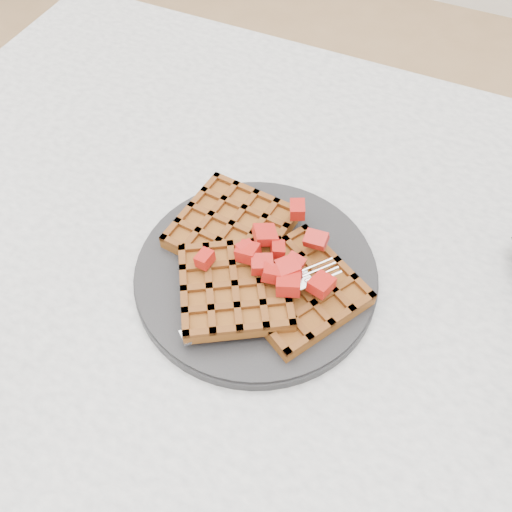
{
  "coord_description": "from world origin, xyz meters",
  "views": [
    {
      "loc": [
        0.07,
        -0.34,
        1.26
      ],
      "look_at": [
        -0.07,
        -0.03,
        0.79
      ],
      "focal_mm": 40.0,
      "sensor_mm": 36.0,
      "label": 1
    }
  ],
  "objects": [
    {
      "name": "plate",
      "position": [
        -0.07,
        -0.03,
        0.76
      ],
      "size": [
        0.26,
        0.26,
        0.02
      ],
      "primitive_type": "cylinder",
      "color": "black",
      "rests_on": "table"
    },
    {
      "name": "waffles",
      "position": [
        -0.07,
        -0.03,
        0.78
      ],
      "size": [
        0.23,
        0.21,
        0.03
      ],
      "color": "brown",
      "rests_on": "plate"
    },
    {
      "name": "fork",
      "position": [
        -0.04,
        -0.06,
        0.77
      ],
      "size": [
        0.13,
        0.15,
        0.02
      ],
      "primitive_type": null,
      "rotation": [
        0.0,
        0.0,
        -0.69
      ],
      "color": "silver",
      "rests_on": "plate"
    },
    {
      "name": "table",
      "position": [
        0.0,
        0.0,
        0.64
      ],
      "size": [
        1.2,
        0.8,
        0.75
      ],
      "color": "silver",
      "rests_on": "ground"
    },
    {
      "name": "strawberry_pile",
      "position": [
        -0.07,
        -0.03,
        0.8
      ],
      "size": [
        0.15,
        0.15,
        0.02
      ],
      "primitive_type": null,
      "color": "#930100",
      "rests_on": "waffles"
    },
    {
      "name": "ground",
      "position": [
        0.0,
        0.0,
        0.0
      ],
      "size": [
        4.0,
        4.0,
        0.0
      ],
      "primitive_type": "plane",
      "color": "tan",
      "rests_on": "ground"
    }
  ]
}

